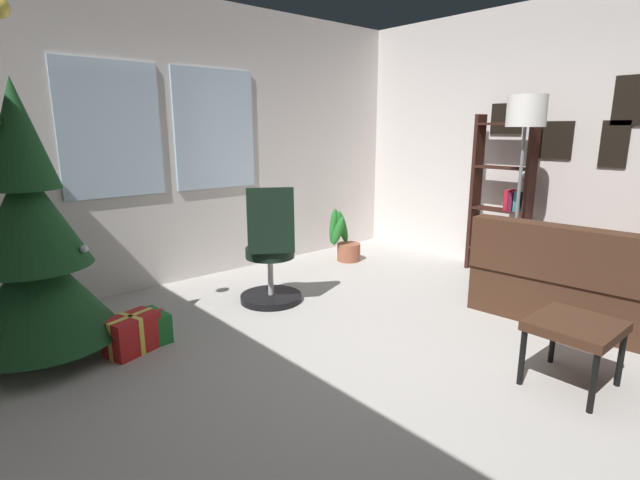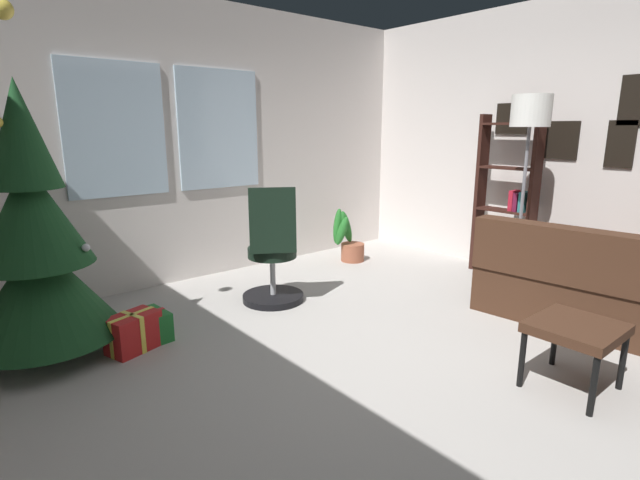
% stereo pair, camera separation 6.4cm
% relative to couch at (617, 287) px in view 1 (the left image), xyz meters
% --- Properties ---
extents(ground_plane, '(5.20, 5.36, 0.10)m').
position_rel_couch_xyz_m(ground_plane, '(-1.92, 0.65, -0.33)').
color(ground_plane, '#AEA9A4').
extents(wall_back_with_windows, '(5.20, 0.12, 2.79)m').
position_rel_couch_xyz_m(wall_back_with_windows, '(-1.94, 3.37, 1.12)').
color(wall_back_with_windows, silver).
rests_on(wall_back_with_windows, ground_plane).
extents(wall_right_with_frames, '(0.12, 5.36, 2.79)m').
position_rel_couch_xyz_m(wall_right_with_frames, '(0.73, 0.65, 1.12)').
color(wall_right_with_frames, silver).
rests_on(wall_right_with_frames, ground_plane).
extents(couch, '(1.88, 1.88, 0.82)m').
position_rel_couch_xyz_m(couch, '(0.00, 0.00, 0.00)').
color(couch, '#3F2618').
rests_on(couch, ground_plane).
extents(footstool, '(0.49, 0.47, 0.42)m').
position_rel_couch_xyz_m(footstool, '(-1.37, -0.20, 0.08)').
color(footstool, '#3F2618').
rests_on(footstool, ground_plane).
extents(holiday_tree, '(0.99, 0.99, 2.30)m').
position_rel_couch_xyz_m(holiday_tree, '(-3.72, 2.31, 0.49)').
color(holiday_tree, '#4C331E').
rests_on(holiday_tree, ground_plane).
extents(gift_box_red, '(0.40, 0.31, 0.28)m').
position_rel_couch_xyz_m(gift_box_red, '(-3.24, 2.03, -0.15)').
color(gift_box_red, red).
rests_on(gift_box_red, ground_plane).
extents(gift_box_green, '(0.32, 0.32, 0.23)m').
position_rel_couch_xyz_m(gift_box_green, '(-3.12, 2.12, -0.17)').
color(gift_box_green, '#1E722D').
rests_on(gift_box_green, ground_plane).
extents(office_chair, '(0.58, 0.60, 1.07)m').
position_rel_couch_xyz_m(office_chair, '(-1.93, 2.17, 0.13)').
color(office_chair, black).
rests_on(office_chair, ground_plane).
extents(bookshelf, '(0.18, 0.64, 1.69)m').
position_rel_couch_xyz_m(bookshelf, '(0.47, 1.32, 0.47)').
color(bookshelf, black).
rests_on(bookshelf, ground_plane).
extents(floor_lamp, '(0.34, 0.34, 1.84)m').
position_rel_couch_xyz_m(floor_lamp, '(0.01, 0.91, 1.28)').
color(floor_lamp, slate).
rests_on(floor_lamp, ground_plane).
extents(potted_plant, '(0.39, 0.34, 0.64)m').
position_rel_couch_xyz_m(potted_plant, '(-0.45, 2.76, -0.05)').
color(potted_plant, '#97523A').
rests_on(potted_plant, ground_plane).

